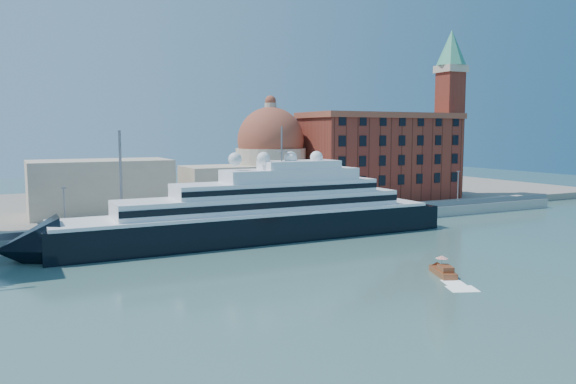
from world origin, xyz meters
TOP-DOWN VIEW (x-y plane):
  - ground at (0.00, 0.00)m, footprint 400.00×400.00m
  - quay at (0.00, 34.00)m, footprint 180.00×10.00m
  - land at (0.00, 75.00)m, footprint 260.00×72.00m
  - quay_fence at (0.00, 29.50)m, footprint 180.00×0.10m
  - superyacht at (0.03, 23.00)m, footprint 83.03×11.51m
  - water_taxi at (15.78, -12.85)m, footprint 4.12×6.36m
  - warehouse at (52.00, 52.00)m, footprint 43.00×19.00m
  - campanile at (76.00, 52.00)m, footprint 8.40×8.40m
  - church at (6.39, 57.72)m, footprint 66.00×18.00m
  - lamp_posts at (-12.67, 32.27)m, footprint 120.80×2.40m

SIDE VIEW (x-z plane):
  - ground at x=0.00m, z-range 0.00..0.00m
  - water_taxi at x=15.78m, z-range -0.75..2.13m
  - land at x=0.00m, z-range 0.00..2.00m
  - quay at x=0.00m, z-range 0.00..2.50m
  - quay_fence at x=0.00m, z-range 2.50..3.70m
  - superyacht at x=0.03m, z-range -8.12..16.69m
  - lamp_posts at x=-12.67m, z-range 0.84..18.84m
  - church at x=6.39m, z-range -1.84..23.66m
  - warehouse at x=52.00m, z-range 2.16..25.41m
  - campanile at x=76.00m, z-range 5.26..52.26m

